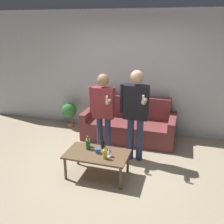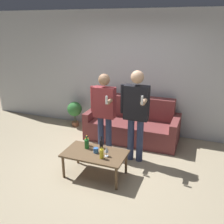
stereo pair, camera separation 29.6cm
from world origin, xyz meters
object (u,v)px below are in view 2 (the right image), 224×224
(bottle_orange, at_px, (87,143))
(person_standing_right, at_px, (136,110))
(couch, at_px, (133,125))
(coffee_table, at_px, (95,155))
(person_standing_left, at_px, (104,109))

(bottle_orange, distance_m, person_standing_right, 1.03)
(couch, distance_m, person_standing_right, 1.15)
(couch, distance_m, bottle_orange, 1.56)
(bottle_orange, bearing_deg, couch, 76.44)
(coffee_table, height_order, bottle_orange, bottle_orange)
(coffee_table, bearing_deg, couch, 83.87)
(couch, height_order, person_standing_left, person_standing_left)
(coffee_table, relative_size, person_standing_left, 0.65)
(bottle_orange, height_order, person_standing_left, person_standing_left)
(coffee_table, distance_m, bottle_orange, 0.25)
(coffee_table, xyz_separation_m, person_standing_left, (-0.14, 0.74, 0.55))
(couch, xyz_separation_m, bottle_orange, (-0.36, -1.50, 0.19))
(couch, bearing_deg, person_standing_right, -71.20)
(couch, bearing_deg, bottle_orange, -103.56)
(couch, xyz_separation_m, person_standing_right, (0.30, -0.88, 0.67))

